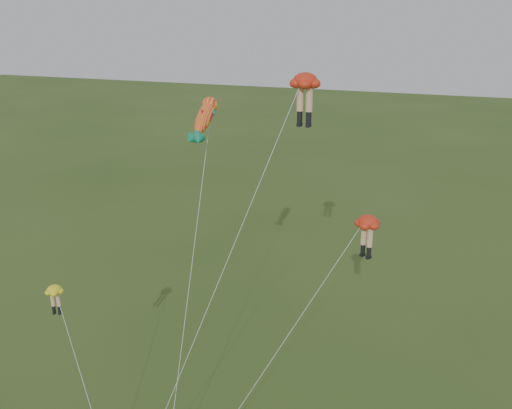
% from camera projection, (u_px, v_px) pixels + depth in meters
% --- Properties ---
extents(legs_kite_red_high, '(6.61, 11.60, 19.98)m').
position_uv_depth(legs_kite_red_high, '(303.00, 89.00, 29.95)').
color(legs_kite_red_high, red).
rests_on(legs_kite_red_high, ground).
extents(legs_kite_red_mid, '(8.27, 7.37, 13.54)m').
position_uv_depth(legs_kite_red_mid, '(364.00, 230.00, 28.08)').
color(legs_kite_red_mid, red).
rests_on(legs_kite_red_mid, ground).
extents(legs_kite_yellow, '(5.08, 3.28, 9.19)m').
position_uv_depth(legs_kite_yellow, '(57.00, 299.00, 30.38)').
color(legs_kite_yellow, yellow).
rests_on(legs_kite_yellow, ground).
extents(fish_kite, '(1.00, 8.45, 18.92)m').
position_uv_depth(fish_kite, '(205.00, 118.00, 29.84)').
color(fish_kite, gold).
rests_on(fish_kite, ground).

